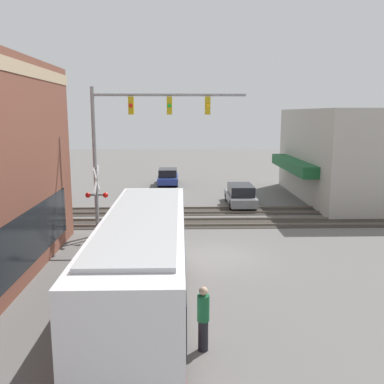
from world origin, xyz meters
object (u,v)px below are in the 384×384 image
parked_car_grey (240,196)px  pedestrian_near_bus (203,318)px  parked_car_blue (168,177)px  city_bus (144,261)px  crossing_signal (97,195)px

parked_car_grey → pedestrian_near_bus: bearing=169.1°
parked_car_blue → pedestrian_near_bus: bearing=-176.4°
city_bus → crossing_signal: size_ratio=2.90×
parked_car_grey → crossing_signal: bearing=132.3°
parked_car_grey → city_bus: bearing=162.0°
parked_car_grey → parked_car_blue: 10.63m
city_bus → parked_car_grey: 17.55m
crossing_signal → pedestrian_near_bus: crossing_signal is taller
city_bus → parked_car_blue: bearing=-0.0°
city_bus → crossing_signal: bearing=19.7°
parked_car_grey → pedestrian_near_bus: pedestrian_near_bus is taller
crossing_signal → parked_car_grey: bearing=-47.7°
city_bus → pedestrian_near_bus: bearing=-140.5°
parked_car_blue → pedestrian_near_bus: size_ratio=2.32×
crossing_signal → city_bus: bearing=-160.3°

